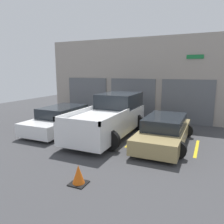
# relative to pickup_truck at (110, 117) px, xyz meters

# --- Properties ---
(ground_plane) EXTENTS (28.00, 28.00, 0.00)m
(ground_plane) POSITION_rel_pickup_truck_xyz_m (0.00, 0.83, -0.90)
(ground_plane) COLOR #3D3D3F
(shophouse_building) EXTENTS (12.36, 0.68, 5.10)m
(shophouse_building) POSITION_rel_pickup_truck_xyz_m (-0.01, 4.11, 1.59)
(shophouse_building) COLOR #9E9389
(shophouse_building) RESTS_ON ground
(pickup_truck) EXTENTS (2.59, 5.36, 1.93)m
(pickup_truck) POSITION_rel_pickup_truck_xyz_m (0.00, 0.00, 0.00)
(pickup_truck) COLOR white
(pickup_truck) RESTS_ON ground
(sedan_white) EXTENTS (2.24, 4.41, 1.26)m
(sedan_white) POSITION_rel_pickup_truck_xyz_m (-2.65, -0.29, -0.31)
(sedan_white) COLOR white
(sedan_white) RESTS_ON ground
(sedan_side) EXTENTS (2.14, 4.48, 1.19)m
(sedan_side) POSITION_rel_pickup_truck_xyz_m (2.65, -0.29, -0.33)
(sedan_side) COLOR #9E8956
(sedan_side) RESTS_ON ground
(parking_stripe_far_left) EXTENTS (0.12, 2.20, 0.01)m
(parking_stripe_far_left) POSITION_rel_pickup_truck_xyz_m (-3.98, -0.32, -0.89)
(parking_stripe_far_left) COLOR gold
(parking_stripe_far_left) RESTS_ON ground
(parking_stripe_left) EXTENTS (0.12, 2.20, 0.01)m
(parking_stripe_left) POSITION_rel_pickup_truck_xyz_m (-1.33, -0.32, -0.89)
(parking_stripe_left) COLOR gold
(parking_stripe_left) RESTS_ON ground
(parking_stripe_centre) EXTENTS (0.12, 2.20, 0.01)m
(parking_stripe_centre) POSITION_rel_pickup_truck_xyz_m (1.33, -0.32, -0.89)
(parking_stripe_centre) COLOR gold
(parking_stripe_centre) RESTS_ON ground
(parking_stripe_right) EXTENTS (0.12, 2.20, 0.01)m
(parking_stripe_right) POSITION_rel_pickup_truck_xyz_m (3.98, -0.32, -0.89)
(parking_stripe_right) COLOR gold
(parking_stripe_right) RESTS_ON ground
(traffic_cone) EXTENTS (0.47, 0.47, 0.55)m
(traffic_cone) POSITION_rel_pickup_truck_xyz_m (1.18, -4.68, -0.64)
(traffic_cone) COLOR black
(traffic_cone) RESTS_ON ground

